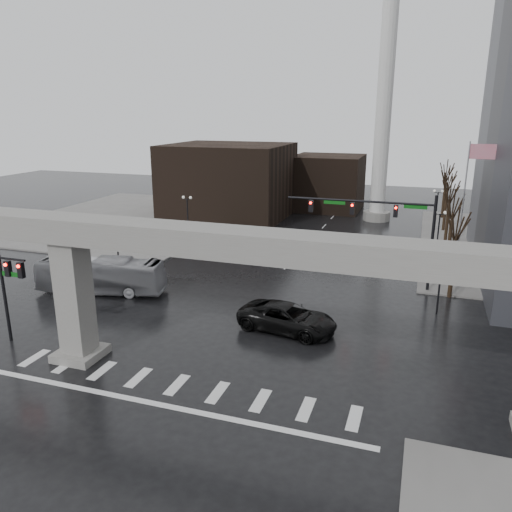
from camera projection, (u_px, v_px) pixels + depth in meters
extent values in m
plane|color=black|center=(185.00, 376.00, 28.07)|extent=(160.00, 160.00, 0.00)
cube|color=slate|center=(132.00, 218.00, 68.78)|extent=(28.00, 36.00, 0.15)
cube|color=gray|center=(179.00, 238.00, 25.83)|extent=(48.00, 2.20, 1.40)
cube|color=gray|center=(75.00, 301.00, 29.20)|extent=(1.60, 1.60, 7.30)
cube|color=gray|center=(81.00, 353.00, 30.15)|extent=(2.60, 2.60, 0.50)
cube|color=black|center=(229.00, 181.00, 69.17)|extent=(16.00, 14.00, 10.00)
cube|color=black|center=(328.00, 182.00, 74.85)|extent=(10.00, 10.00, 8.00)
cylinder|color=silver|center=(384.00, 105.00, 63.86)|extent=(2.00, 2.00, 30.00)
cylinder|color=gray|center=(376.00, 216.00, 67.89)|extent=(3.60, 3.60, 1.20)
cylinder|color=black|center=(432.00, 245.00, 40.11)|extent=(0.24, 0.24, 8.00)
cylinder|color=black|center=(359.00, 201.00, 41.06)|extent=(12.00, 0.18, 0.18)
cube|color=black|center=(396.00, 211.00, 40.32)|extent=(0.35, 0.30, 1.00)
cube|color=black|center=(352.00, 208.00, 41.39)|extent=(0.35, 0.30, 1.00)
cube|color=black|center=(311.00, 206.00, 42.47)|extent=(0.35, 0.30, 1.00)
sphere|color=#FF0C05|center=(396.00, 208.00, 40.07)|extent=(0.20, 0.20, 0.20)
cube|color=#0C5712|center=(416.00, 207.00, 39.73)|extent=(1.80, 0.05, 0.35)
cube|color=#0C5712|center=(334.00, 202.00, 41.73)|extent=(1.80, 0.05, 0.35)
cylinder|color=black|center=(5.00, 297.00, 31.62)|extent=(0.20, 0.20, 6.00)
cylinder|color=black|center=(12.00, 259.00, 30.58)|extent=(2.00, 0.14, 0.14)
cube|color=black|center=(8.00, 269.00, 30.89)|extent=(0.35, 0.30, 1.00)
cube|color=black|center=(21.00, 270.00, 30.58)|extent=(0.35, 0.30, 1.00)
cube|color=#0C5712|center=(8.00, 274.00, 31.02)|extent=(1.60, 0.05, 0.30)
cylinder|color=silver|center=(462.00, 214.00, 41.78)|extent=(0.12, 0.12, 12.00)
cube|color=red|center=(483.00, 152.00, 40.02)|extent=(2.00, 0.03, 1.20)
cylinder|color=black|center=(440.00, 283.00, 35.98)|extent=(0.14, 0.14, 4.80)
cube|color=black|center=(443.00, 252.00, 35.32)|extent=(0.90, 0.06, 0.06)
sphere|color=silver|center=(437.00, 248.00, 35.40)|extent=(0.32, 0.32, 0.32)
sphere|color=silver|center=(450.00, 250.00, 35.13)|extent=(0.32, 0.32, 0.32)
cylinder|color=black|center=(438.00, 238.00, 48.71)|extent=(0.14, 0.14, 4.80)
cube|color=black|center=(440.00, 214.00, 48.05)|extent=(0.90, 0.06, 0.06)
sphere|color=silver|center=(435.00, 212.00, 48.13)|extent=(0.32, 0.32, 0.32)
sphere|color=silver|center=(445.00, 213.00, 47.86)|extent=(0.32, 0.32, 0.32)
cylinder|color=black|center=(436.00, 212.00, 61.44)|extent=(0.14, 0.14, 4.80)
cube|color=black|center=(438.00, 193.00, 60.78)|extent=(0.90, 0.06, 0.06)
sphere|color=silver|center=(434.00, 191.00, 60.87)|extent=(0.32, 0.32, 0.32)
sphere|color=silver|center=(442.00, 191.00, 60.59)|extent=(0.32, 0.32, 0.32)
cylinder|color=black|center=(118.00, 251.00, 44.28)|extent=(0.14, 0.14, 4.80)
cube|color=black|center=(116.00, 225.00, 43.62)|extent=(0.90, 0.06, 0.06)
sphere|color=silver|center=(111.00, 222.00, 43.70)|extent=(0.32, 0.32, 0.32)
sphere|color=silver|center=(120.00, 223.00, 43.43)|extent=(0.32, 0.32, 0.32)
cylinder|color=black|center=(188.00, 219.00, 57.01)|extent=(0.14, 0.14, 4.80)
cube|color=black|center=(187.00, 199.00, 56.35)|extent=(0.90, 0.06, 0.06)
sphere|color=silver|center=(183.00, 197.00, 56.43)|extent=(0.32, 0.32, 0.32)
sphere|color=silver|center=(191.00, 198.00, 56.16)|extent=(0.32, 0.32, 0.32)
cylinder|color=black|center=(232.00, 200.00, 69.74)|extent=(0.14, 0.14, 4.80)
cube|color=black|center=(232.00, 183.00, 69.08)|extent=(0.90, 0.06, 0.06)
sphere|color=silver|center=(229.00, 181.00, 69.17)|extent=(0.32, 0.32, 0.32)
sphere|color=silver|center=(235.00, 182.00, 68.89)|extent=(0.32, 0.32, 0.32)
cylinder|color=black|center=(452.00, 270.00, 39.34)|extent=(0.34, 0.34, 4.55)
cylinder|color=black|center=(458.00, 224.00, 38.30)|extent=(0.12, 1.52, 2.98)
cylinder|color=black|center=(464.00, 226.00, 38.44)|extent=(0.83, 1.14, 2.51)
cylinder|color=black|center=(449.00, 245.00, 46.60)|extent=(0.34, 0.34, 4.66)
cylinder|color=black|center=(454.00, 204.00, 45.53)|extent=(0.12, 1.55, 3.05)
cylinder|color=black|center=(459.00, 207.00, 45.67)|extent=(0.85, 1.16, 2.57)
cylinder|color=black|center=(447.00, 226.00, 53.87)|extent=(0.34, 0.34, 4.76)
cylinder|color=black|center=(451.00, 190.00, 52.77)|extent=(0.12, 1.59, 3.11)
cylinder|color=black|center=(455.00, 192.00, 52.91)|extent=(0.86, 1.18, 2.62)
cylinder|color=black|center=(445.00, 212.00, 61.13)|extent=(0.34, 0.34, 4.87)
cylinder|color=black|center=(448.00, 179.00, 60.01)|extent=(0.12, 1.62, 3.18)
cylinder|color=black|center=(453.00, 181.00, 60.15)|extent=(0.88, 1.20, 2.68)
cylinder|color=black|center=(443.00, 201.00, 68.39)|extent=(0.34, 0.34, 4.97)
cylinder|color=black|center=(447.00, 171.00, 67.24)|extent=(0.12, 1.65, 3.25)
cylinder|color=black|center=(450.00, 173.00, 67.39)|extent=(0.89, 1.23, 2.74)
imported|color=black|center=(287.00, 318.00, 33.61)|extent=(7.10, 4.12, 1.86)
imported|color=#A2A2A6|center=(101.00, 275.00, 40.63)|extent=(10.74, 4.39, 2.91)
imported|color=black|center=(261.00, 249.00, 51.21)|extent=(1.93, 4.42, 1.48)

